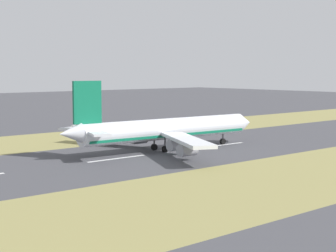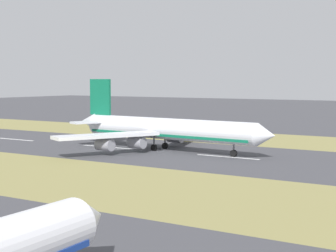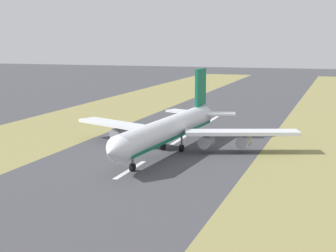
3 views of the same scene
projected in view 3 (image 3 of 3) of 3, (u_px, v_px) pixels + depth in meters
ground_plane at (158, 152)px, 144.27m from camera, size 800.00×800.00×0.00m
grass_median_east at (7, 143)px, 157.77m from camera, size 40.00×600.00×0.01m
centreline_dash_near at (212, 120)px, 200.94m from camera, size 1.20×18.00×0.01m
centreline_dash_mid at (181, 139)px, 163.31m from camera, size 1.20×18.00×0.01m
centreline_dash_far at (130, 170)px, 125.68m from camera, size 1.20×18.00×0.01m
airplane_main_jet at (171, 129)px, 144.53m from camera, size 63.98×67.22×20.20m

